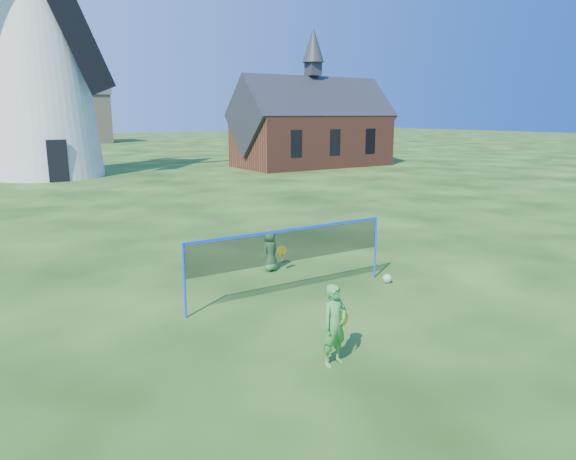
% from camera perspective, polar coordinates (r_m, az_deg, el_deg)
% --- Properties ---
extents(ground, '(220.00, 220.00, 0.00)m').
position_cam_1_polar(ground, '(11.68, 0.49, -7.77)').
color(ground, black).
rests_on(ground, ground).
extents(windmill, '(16.35, 6.90, 21.49)m').
position_cam_1_polar(windmill, '(38.33, -25.08, 16.06)').
color(windmill, silver).
rests_on(windmill, ground).
extents(chapel, '(12.29, 5.96, 10.39)m').
position_cam_1_polar(chapel, '(42.27, 2.65, 10.82)').
color(chapel, brown).
rests_on(chapel, ground).
extents(badminton_net, '(5.05, 0.05, 1.55)m').
position_cam_1_polar(badminton_net, '(11.78, 0.25, -1.78)').
color(badminton_net, blue).
rests_on(badminton_net, ground).
extents(player_girl, '(0.69, 0.40, 1.36)m').
position_cam_1_polar(player_girl, '(8.75, 5.02, -10.10)').
color(player_girl, green).
rests_on(player_girl, ground).
extents(player_boy, '(0.66, 0.49, 1.07)m').
position_cam_1_polar(player_boy, '(13.83, -1.90, -2.24)').
color(player_boy, '#458640').
rests_on(player_boy, ground).
extents(play_ball, '(0.22, 0.22, 0.22)m').
position_cam_1_polar(play_ball, '(13.16, 10.57, -5.14)').
color(play_ball, green).
rests_on(play_ball, ground).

